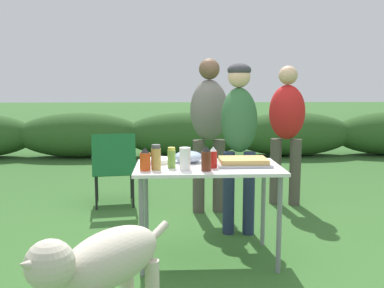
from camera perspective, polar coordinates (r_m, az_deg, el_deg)
The scene contains 17 objects.
ground_plane at distance 3.47m, azimuth 2.08°, elevation -15.02°, with size 60.00×60.00×0.00m, color #336028.
shrub_hedge at distance 8.09m, azimuth -0.72°, elevation 1.28°, with size 14.40×0.90×0.83m.
folding_table at distance 3.27m, azimuth 2.14°, elevation -4.25°, with size 1.10×0.64×0.74m.
food_tray at distance 3.29m, azimuth 6.84°, elevation -2.38°, with size 0.41×0.29×0.06m.
plate_stack at distance 3.37m, azimuth -4.45°, elevation -2.23°, with size 0.21×0.21×0.04m, color white.
mixing_bowl at distance 3.39m, azimuth -0.49°, elevation -1.70°, with size 0.23×0.23×0.09m, color #99B2CC.
paper_cup_stack at distance 3.08m, azimuth -0.93°, elevation -1.98°, with size 0.08×0.08×0.16m, color white.
bbq_sauce_bottle at distance 3.05m, azimuth 1.91°, elevation -2.02°, with size 0.07×0.07×0.18m.
spice_jar at distance 3.10m, azimuth -4.83°, elevation -1.80°, with size 0.07×0.07×0.18m.
ketchup_bottle at distance 3.16m, azimuth 2.84°, elevation -1.84°, with size 0.06×0.06×0.16m.
relish_jar at distance 3.16m, azimuth -2.74°, elevation -1.86°, with size 0.06×0.06×0.15m.
hot_sauce_bottle at distance 3.08m, azimuth -6.28°, elevation -2.09°, with size 0.08×0.08×0.16m.
standing_person_in_navy_coat at distance 3.92m, azimuth 6.29°, elevation 2.39°, with size 0.38×0.48×1.55m.
standing_person_in_olive_jacket at distance 4.88m, azimuth 12.51°, elevation 2.70°, with size 0.47×0.40×1.56m.
standing_person_in_red_jacket at distance 4.47m, azimuth 2.28°, elevation 2.94°, with size 0.42×0.32×1.62m.
dog at distance 2.20m, azimuth -11.76°, elevation -15.69°, with size 0.65×0.84×0.71m.
camp_chair_green_behind_table at distance 4.80m, azimuth -10.35°, elevation -2.81°, with size 0.55×0.65×0.83m.
Camera 1 is at (-0.27, -3.18, 1.35)m, focal length 40.00 mm.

